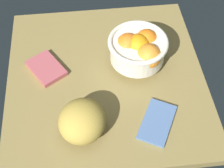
% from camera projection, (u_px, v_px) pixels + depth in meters
% --- Properties ---
extents(ground_plane, '(0.67, 0.65, 0.03)m').
position_uv_depth(ground_plane, '(106.00, 78.00, 1.07)').
color(ground_plane, olive).
extents(fruit_bowl, '(0.20, 0.20, 0.12)m').
position_uv_depth(fruit_bowl, '(138.00, 49.00, 1.03)').
color(fruit_bowl, silver).
rests_on(fruit_bowl, ground).
extents(bread_loaf, '(0.18, 0.17, 0.10)m').
position_uv_depth(bread_loaf, '(82.00, 121.00, 0.89)').
color(bread_loaf, '#B4953E').
rests_on(bread_loaf, ground).
extents(napkin_folded, '(0.16, 0.14, 0.02)m').
position_uv_depth(napkin_folded, '(46.00, 68.00, 1.06)').
color(napkin_folded, '#AA4E54').
rests_on(napkin_folded, ground).
extents(napkin_spare, '(0.17, 0.14, 0.01)m').
position_uv_depth(napkin_spare, '(157.00, 122.00, 0.94)').
color(napkin_spare, '#4E6C9A').
rests_on(napkin_spare, ground).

